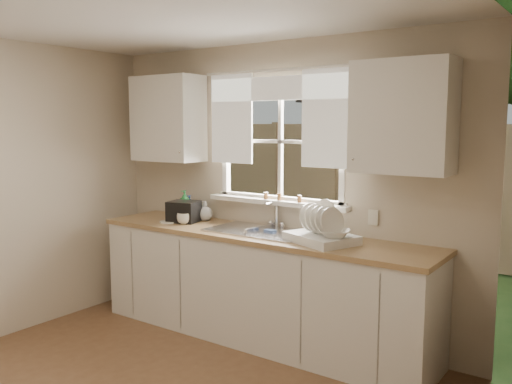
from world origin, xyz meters
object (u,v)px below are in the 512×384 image
Objects in this scene: cup at (184,218)px; black_appliance at (184,212)px; soap_bottle_a at (185,205)px; dish_rack at (321,233)px.

black_appliance is at bearing 152.23° from cup.
soap_bottle_a is at bearing 114.83° from black_appliance.
soap_bottle_a reaches higher than cup.
dish_rack is 2.19× the size of soap_bottle_a.
dish_rack is 1.55m from soap_bottle_a.
soap_bottle_a is 1.05× the size of black_appliance.
black_appliance is (-1.44, 0.04, 0.02)m from dish_rack.
soap_bottle_a is (-1.54, 0.16, 0.07)m from dish_rack.
dish_rack is at bearing -9.15° from soap_bottle_a.
black_appliance is (-0.07, 0.08, 0.05)m from cup.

